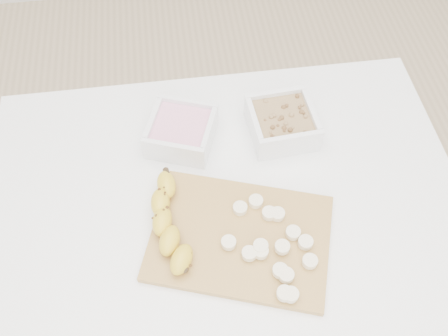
{
  "coord_description": "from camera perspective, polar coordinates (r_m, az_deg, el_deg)",
  "views": [
    {
      "loc": [
        -0.08,
        -0.54,
        1.65
      ],
      "look_at": [
        0.0,
        0.03,
        0.81
      ],
      "focal_mm": 40.0,
      "sensor_mm": 36.0,
      "label": 1
    }
  ],
  "objects": [
    {
      "name": "bowl_granola",
      "position": [
        1.13,
        6.65,
        5.19
      ],
      "size": [
        0.15,
        0.15,
        0.07
      ],
      "color": "white",
      "rests_on": "table"
    },
    {
      "name": "ground",
      "position": [
        1.73,
        0.14,
        -16.1
      ],
      "size": [
        3.5,
        3.5,
        0.0
      ],
      "primitive_type": "plane",
      "color": "#C6AD89",
      "rests_on": "ground"
    },
    {
      "name": "banana_slices",
      "position": [
        0.97,
        5.63,
        -8.84
      ],
      "size": [
        0.18,
        0.23,
        0.02
      ],
      "color": "#F5E5BD",
      "rests_on": "cutting_board"
    },
    {
      "name": "table",
      "position": [
        1.13,
        0.2,
        -5.7
      ],
      "size": [
        1.0,
        0.7,
        0.75
      ],
      "color": "white",
      "rests_on": "ground"
    },
    {
      "name": "banana",
      "position": [
        0.98,
        -6.17,
        -6.32
      ],
      "size": [
        0.08,
        0.23,
        0.04
      ],
      "primitive_type": null,
      "rotation": [
        0.0,
        0.0,
        -0.1
      ],
      "color": "gold",
      "rests_on": "cutting_board"
    },
    {
      "name": "cutting_board",
      "position": [
        0.99,
        1.84,
        -7.96
      ],
      "size": [
        0.41,
        0.35,
        0.01
      ],
      "primitive_type": "cube",
      "rotation": [
        0.0,
        0.0,
        -0.32
      ],
      "color": "#A5803F",
      "rests_on": "table"
    },
    {
      "name": "bowl_yogurt",
      "position": [
        1.11,
        -4.89,
        4.25
      ],
      "size": [
        0.18,
        0.18,
        0.06
      ],
      "color": "white",
      "rests_on": "table"
    }
  ]
}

